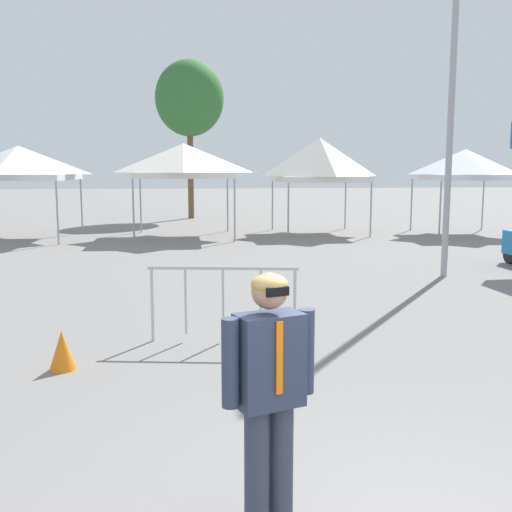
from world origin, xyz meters
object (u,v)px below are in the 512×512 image
object	(u,v)px
canopy_tent_behind_center	(465,165)
light_pole_near_lift	(454,49)
canopy_tent_center	(19,163)
person_foreground	(269,388)
tree_behind_tents_right	(190,99)
traffic_cone_lot_center	(62,350)
canopy_tent_behind_right	(184,161)
canopy_tent_behind_left	(320,160)
crowd_barrier_near_person	(223,289)

from	to	relation	value
canopy_tent_behind_center	light_pole_near_lift	world-z (taller)	light_pole_near_lift
canopy_tent_center	person_foreground	world-z (taller)	canopy_tent_center
tree_behind_tents_right	traffic_cone_lot_center	bearing A→B (deg)	-93.98
canopy_tent_center	light_pole_near_lift	distance (m)	14.47
canopy_tent_behind_center	person_foreground	world-z (taller)	canopy_tent_behind_center
canopy_tent_behind_right	canopy_tent_center	bearing A→B (deg)	-178.67
canopy_tent_behind_center	tree_behind_tents_right	size ratio (longest dim) A/B	0.41
canopy_tent_behind_left	canopy_tent_behind_center	bearing A→B (deg)	-8.76
traffic_cone_lot_center	person_foreground	bearing A→B (deg)	-60.29
light_pole_near_lift	traffic_cone_lot_center	bearing A→B (deg)	-141.96
tree_behind_tents_right	traffic_cone_lot_center	world-z (taller)	tree_behind_tents_right
canopy_tent_center	tree_behind_tents_right	world-z (taller)	tree_behind_tents_right
canopy_tent_center	person_foreground	size ratio (longest dim) A/B	2.06
person_foreground	canopy_tent_behind_right	bearing A→B (deg)	92.36
canopy_tent_behind_right	tree_behind_tents_right	world-z (taller)	tree_behind_tents_right
canopy_tent_behind_right	tree_behind_tents_right	distance (m)	8.54
canopy_tent_center	person_foreground	distance (m)	18.93
canopy_tent_behind_left	traffic_cone_lot_center	distance (m)	16.41
tree_behind_tents_right	crowd_barrier_near_person	distance (m)	21.89
canopy_tent_behind_left	canopy_tent_behind_center	xyz separation A→B (m)	(5.24, -0.81, -0.17)
person_foreground	crowd_barrier_near_person	xyz separation A→B (m)	(-0.06, 4.58, -0.28)
light_pole_near_lift	crowd_barrier_near_person	size ratio (longest dim) A/B	4.21
canopy_tent_center	canopy_tent_behind_left	xyz separation A→B (m)	(10.55, 0.77, 0.12)
person_foreground	crowd_barrier_near_person	size ratio (longest dim) A/B	0.85
canopy_tent_behind_right	person_foreground	xyz separation A→B (m)	(0.74, -17.91, -1.64)
person_foreground	light_pole_near_lift	size ratio (longest dim) A/B	0.20
canopy_tent_behind_right	canopy_tent_behind_left	size ratio (longest dim) A/B	1.00
canopy_tent_behind_right	traffic_cone_lot_center	world-z (taller)	canopy_tent_behind_right
canopy_tent_behind_right	canopy_tent_behind_left	xyz separation A→B (m)	(4.99, 0.64, 0.04)
crowd_barrier_near_person	light_pole_near_lift	bearing A→B (deg)	41.87
crowd_barrier_near_person	traffic_cone_lot_center	bearing A→B (deg)	-154.14
canopy_tent_behind_right	light_pole_near_lift	xyz separation A→B (m)	(5.90, -8.65, 2.28)
canopy_tent_center	canopy_tent_behind_center	xyz separation A→B (m)	(15.79, -0.04, -0.05)
canopy_tent_behind_center	light_pole_near_lift	bearing A→B (deg)	-117.03
canopy_tent_behind_left	traffic_cone_lot_center	world-z (taller)	canopy_tent_behind_left
canopy_tent_behind_left	tree_behind_tents_right	xyz separation A→B (m)	(-4.76, 7.35, 2.96)
canopy_tent_behind_left	canopy_tent_center	bearing A→B (deg)	-175.82
traffic_cone_lot_center	canopy_tent_center	bearing A→B (deg)	106.64
light_pole_near_lift	crowd_barrier_near_person	world-z (taller)	light_pole_near_lift
canopy_tent_behind_right	crowd_barrier_near_person	size ratio (longest dim) A/B	1.68
person_foreground	canopy_tent_behind_center	bearing A→B (deg)	61.86
canopy_tent_center	light_pole_near_lift	xyz separation A→B (m)	(11.46, -8.52, 2.36)
light_pole_near_lift	traffic_cone_lot_center	world-z (taller)	light_pole_near_lift
canopy_tent_behind_right	tree_behind_tents_right	size ratio (longest dim) A/B	0.47
canopy_tent_center	tree_behind_tents_right	size ratio (longest dim) A/B	0.49
person_foreground	tree_behind_tents_right	distance (m)	26.33
canopy_tent_behind_left	canopy_tent_behind_center	distance (m)	5.31
canopy_tent_behind_left	tree_behind_tents_right	size ratio (longest dim) A/B	0.47
canopy_tent_behind_center	traffic_cone_lot_center	distance (m)	18.40
person_foreground	tree_behind_tents_right	xyz separation A→B (m)	(-0.51, 25.91, 4.64)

